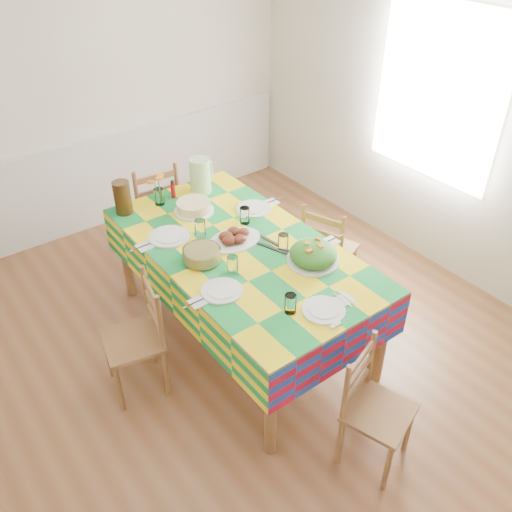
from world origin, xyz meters
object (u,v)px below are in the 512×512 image
Objects in this scene: chair_near at (373,409)px; chair_left at (138,338)px; tea_pitcher at (123,198)px; chair_right at (327,251)px; dining_table at (241,257)px; meat_platter at (234,238)px; chair_far at (155,211)px; green_pitcher at (200,176)px.

chair_near is 1.57m from chair_left.
chair_right is (1.29, -0.93, -0.51)m from tea_pitcher.
chair_left is (-0.85, -0.01, -0.29)m from dining_table.
meat_platter is at bearing 107.72° from chair_left.
tea_pitcher is at bearing 115.86° from dining_table.
tea_pitcher is 0.27× the size of chair_far.
chair_near is (-0.02, -1.41, -0.44)m from meat_platter.
chair_right is (1.70, -0.01, 0.00)m from chair_left.
meat_platter is (0.00, 0.08, 0.12)m from dining_table.
tea_pitcher reaches higher than chair_far.
dining_table is 1.35m from chair_far.
chair_far is (-0.00, 1.33, -0.25)m from dining_table.
dining_table is at bearing 96.11° from chair_far.
tea_pitcher is at bearing 49.62° from chair_far.
meat_platter is 0.45× the size of chair_left.
dining_table is at bearing -103.91° from green_pitcher.
chair_left is at bearing 103.84° from chair_near.
green_pitcher reaches higher than dining_table.
green_pitcher reaches higher than chair_left.
dining_table is 7.35× the size of green_pitcher.
chair_far is (-0.01, 1.25, -0.37)m from meat_platter.
chair_far reaches higher than chair_right.
dining_table is 2.39× the size of chair_right.
chair_far is (0.44, 0.42, -0.47)m from tea_pitcher.
chair_near is (-0.01, -1.34, -0.31)m from dining_table.
green_pitcher is 0.33× the size of chair_left.
chair_right is at bearing -6.19° from meat_platter.
dining_table is 0.90m from chair_left.
meat_platter is 0.95m from chair_right.
chair_right reaches higher than chair_near.
chair_right is (0.64, -0.86, -0.53)m from green_pitcher.
chair_far is at bearing 113.73° from green_pitcher.
green_pitcher is 0.65m from tea_pitcher.
chair_far is (-0.21, 0.49, -0.49)m from green_pitcher.
tea_pitcher is 0.31× the size of chair_near.
dining_table is 2.51× the size of chair_near.
chair_near is (-0.22, -2.18, -0.55)m from green_pitcher.
green_pitcher is at bearing 65.90° from chair_near.
dining_table is 8.10× the size of tea_pitcher.
chair_right is (0.85, -0.09, -0.42)m from meat_platter.
green_pitcher is 1.46m from chair_left.
green_pitcher is at bearing 140.86° from chair_left.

